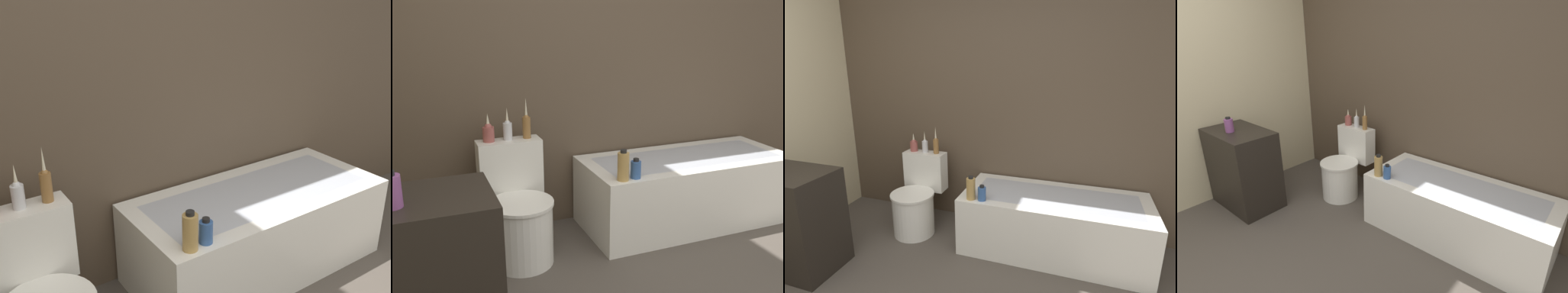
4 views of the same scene
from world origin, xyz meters
The scene contains 9 objects.
wall_back_tiled centered at (0.00, 2.14, 1.30)m, with size 6.40×0.06×2.60m.
bathtub centered at (0.76, 1.75, 0.26)m, with size 1.57×0.68×0.52m.
toilet centered at (-0.56, 1.68, 0.31)m, with size 0.42×0.57×0.75m.
vanity_counter centered at (-1.22, 0.86, 0.41)m, with size 0.74×0.45×0.83m.
vase_gold centered at (-0.69, 1.89, 0.82)m, with size 0.08×0.08×0.19m.
vase_silver centered at (-0.56, 1.89, 0.82)m, with size 0.06×0.06×0.22m.
vase_bronze centered at (-0.43, 1.89, 0.84)m, with size 0.05×0.05×0.27m.
shampoo_bottle_tall centered at (0.09, 1.47, 0.61)m, with size 0.08×0.08×0.21m.
shampoo_bottle_short centered at (0.18, 1.48, 0.58)m, with size 0.07×0.07×0.13m.
Camera 3 is at (0.92, -0.74, 1.65)m, focal length 28.00 mm.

